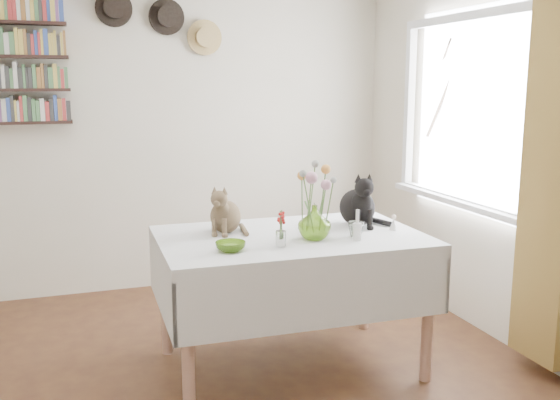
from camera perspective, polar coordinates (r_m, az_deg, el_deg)
name	(u,v)px	position (r m, az deg, el deg)	size (l,w,h in m)	color
room	(214,177)	(2.98, -6.09, 2.09)	(4.08, 4.58, 2.58)	brown
window	(465,126)	(4.53, 16.58, 6.48)	(0.12, 1.52, 1.32)	white
curtain	(552,181)	(3.80, 23.60, 1.57)	(0.12, 0.38, 2.10)	brown
dining_table	(291,268)	(3.70, 0.97, -6.24)	(1.55, 1.01, 0.82)	white
tabby_cat	(225,208)	(3.69, -5.01, -0.71)	(0.20, 0.25, 0.29)	olive
black_cat	(357,198)	(3.89, 7.09, 0.21)	(0.23, 0.29, 0.35)	black
flower_vase	(314,222)	(3.53, 3.17, -2.05)	(0.19, 0.19, 0.20)	#9FCD47
green_bowl	(231,246)	(3.30, -4.55, -4.26)	(0.16, 0.16, 0.05)	#9FCD47
drinking_glass	(356,229)	(3.61, 6.95, -2.67)	(0.10, 0.10, 0.09)	white
candlestick	(357,230)	(3.53, 7.07, -2.74)	(0.05, 0.05, 0.18)	white
berry_jar	(281,229)	(3.36, 0.08, -2.67)	(0.06, 0.06, 0.22)	white
porcelain_figurine	(393,223)	(3.82, 10.33, -2.11)	(0.05, 0.05, 0.09)	white
flower_bouquet	(314,180)	(3.49, 3.16, 1.86)	(0.17, 0.13, 0.39)	#4C7233
wall_hats	(163,21)	(5.15, -10.66, 15.79)	(0.98, 0.09, 0.48)	black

